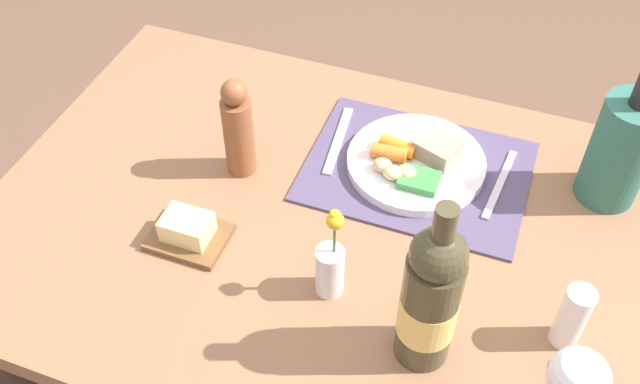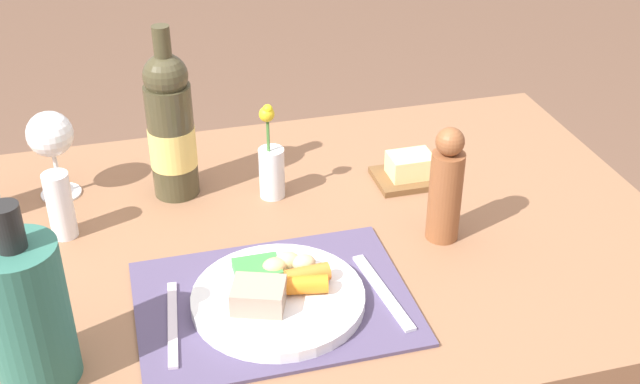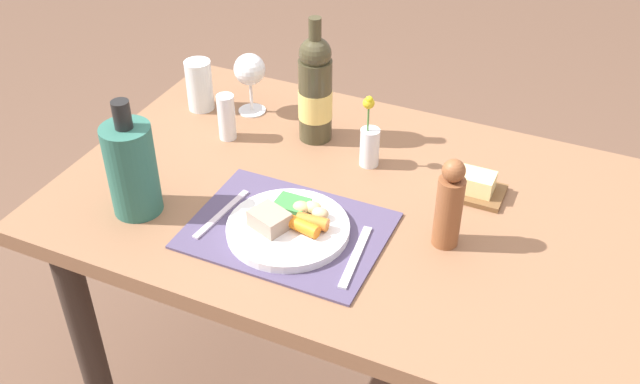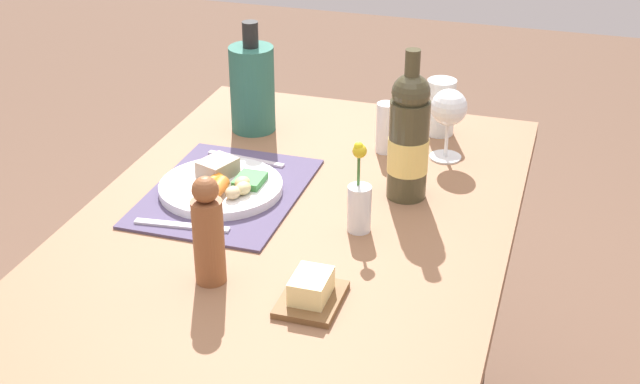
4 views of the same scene
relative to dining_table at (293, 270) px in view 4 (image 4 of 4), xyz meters
name	(u,v)px [view 4 (image 4 of 4)]	position (x,y,z in m)	size (l,w,h in m)	color
dining_table	(293,270)	(0.00, 0.00, 0.00)	(1.29, 0.84, 0.78)	brown
placemat	(226,192)	(-0.07, -0.17, 0.12)	(0.40, 0.30, 0.01)	#4B4160
dinner_plate	(222,185)	(-0.06, -0.18, 0.13)	(0.26, 0.26, 0.06)	white
fork	(246,159)	(-0.22, -0.18, 0.12)	(0.01, 0.19, 0.01)	silver
knife	(182,225)	(0.09, -0.19, 0.12)	(0.02, 0.19, 0.01)	silver
flower_vase	(359,202)	(-0.01, 0.13, 0.17)	(0.05, 0.05, 0.18)	silver
water_tumbler	(440,110)	(-0.51, 0.20, 0.17)	(0.07, 0.07, 0.13)	silver
butter_dish	(311,292)	(0.25, 0.12, 0.13)	(0.13, 0.10, 0.05)	brown
wine_bottle	(409,138)	(-0.17, 0.19, 0.24)	(0.08, 0.08, 0.32)	#413C26
pepper_mill	(208,233)	(0.24, -0.07, 0.21)	(0.05, 0.05, 0.20)	brown
cooler_bottle	(252,87)	(-0.40, -0.23, 0.22)	(0.11, 0.11, 0.27)	#2D6455
salt_shaker	(386,128)	(-0.37, 0.10, 0.17)	(0.04, 0.04, 0.12)	white
wine_glass	(449,109)	(-0.38, 0.24, 0.23)	(0.08, 0.08, 0.16)	white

